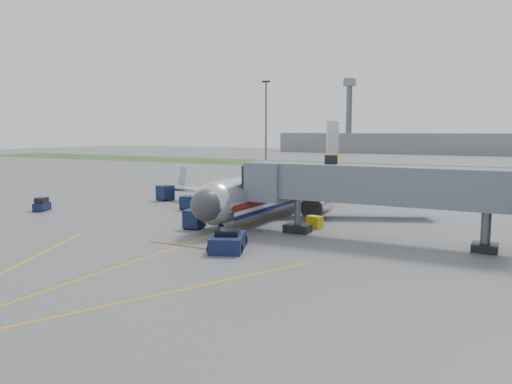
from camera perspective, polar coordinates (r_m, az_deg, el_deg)
The scene contains 16 objects.
ground at distance 42.55m, azimuth -5.41°, elevation -5.05°, with size 400.00×400.00×0.00m, color #565659.
grass_strip at distance 127.13m, azimuth 17.50°, elevation 2.67°, with size 300.00×25.00×0.01m, color #2D4C1E.
apron_markings at distance 36.77m, azimuth -11.81°, elevation -7.09°, with size 21.52×50.00×0.01m.
airliner at distance 55.34m, azimuth 3.27°, elevation 0.54°, with size 32.10×35.67×10.25m.
jet_bridge at distance 41.22m, azimuth 13.62°, elevation 0.68°, with size 25.30×4.00×6.90m.
light_mast_left at distance 117.37m, azimuth 1.14°, elevation 7.93°, with size 2.00×0.44×20.40m.
distant_terminal at distance 207.42m, azimuth 18.89°, elevation 5.27°, with size 120.00×14.00×8.00m, color slate.
control_tower at distance 209.58m, azimuth 10.59°, elevation 9.19°, with size 4.00×4.00×30.00m.
pushback_tug at distance 37.43m, azimuth -3.24°, elevation -5.65°, with size 3.65×4.45×1.60m.
baggage_tug at distance 60.47m, azimuth -23.29°, elevation -1.37°, with size 1.86×2.41×1.50m.
baggage_cart_a at distance 45.76m, azimuth -7.11°, elevation -3.09°, with size 1.74×1.74×1.74m.
baggage_cart_b at distance 64.88m, azimuth -10.34°, elevation -0.09°, with size 2.15×2.15×1.93m.
baggage_cart_c at distance 56.96m, azimuth -7.81°, elevation -1.22°, with size 1.52×1.52×1.55m.
belt_loader at distance 53.52m, azimuth -5.19°, elevation -2.04°, with size 2.08×4.12×1.94m.
ground_power_cart at distance 46.29m, azimuth 6.72°, elevation -3.42°, with size 1.56×1.27×1.08m.
ramp_worker at distance 48.15m, azimuth -5.10°, elevation -2.53°, with size 0.67×0.44×1.83m, color #B0C417.
Camera 1 is at (22.95, -34.72, 8.85)m, focal length 35.00 mm.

